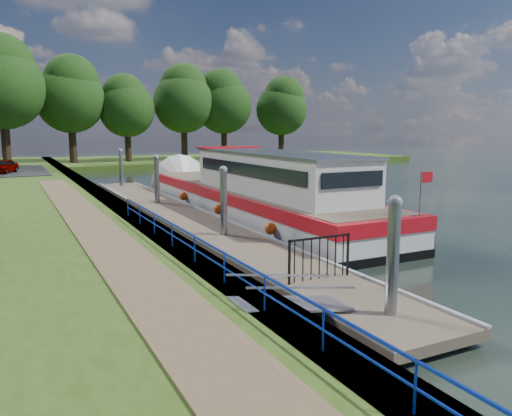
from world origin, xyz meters
name	(u,v)px	position (x,y,z in m)	size (l,w,h in m)	color
ground	(374,324)	(0.00, 0.00, 0.00)	(160.00, 160.00, 0.00)	black
bank_edge	(118,214)	(-2.55, 15.00, 0.39)	(1.10, 90.00, 0.78)	#473D2D
far_bank	(176,161)	(12.00, 52.00, 0.30)	(60.00, 18.00, 0.60)	#2F4C15
footpath	(104,238)	(-4.40, 8.00, 0.80)	(1.60, 40.00, 0.05)	brown
blue_fence	(208,251)	(-2.75, 3.00, 1.31)	(0.04, 18.04, 0.72)	#0C2DBF
pontoon	(185,220)	(0.00, 13.00, 0.18)	(2.50, 30.00, 0.56)	brown
mooring_piles	(184,196)	(0.00, 13.00, 1.28)	(0.30, 27.30, 3.55)	gray
gangway	(291,303)	(-1.85, 0.50, 0.63)	(2.58, 1.00, 0.92)	#A5A8AD
gate_panel	(320,252)	(0.00, 2.20, 1.15)	(1.85, 0.05, 1.15)	black
barge	(247,193)	(3.60, 14.02, 1.09)	(4.36, 21.15, 4.78)	black
horizon_trees	(58,93)	(-1.61, 48.68, 7.95)	(54.38, 10.03, 12.87)	#332316
car_a	(4,166)	(-7.21, 35.61, 1.38)	(1.28, 3.19, 1.09)	#999999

